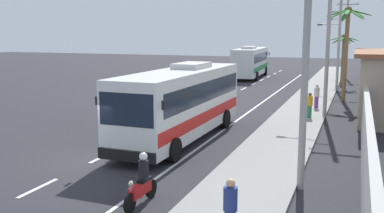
{
  "coord_description": "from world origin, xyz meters",
  "views": [
    {
      "loc": [
        10.13,
        -15.07,
        5.33
      ],
      "look_at": [
        2.55,
        4.81,
        1.7
      ],
      "focal_mm": 40.78,
      "sensor_mm": 36.0,
      "label": 1
    }
  ],
  "objects_px": {
    "coach_bus_far_lane": "(251,61)",
    "utility_pole_nearest": "(306,45)",
    "palm_second": "(347,34)",
    "motorcycle_beside_bus": "(142,184)",
    "utility_pole_distant": "(346,33)",
    "pedestrian_midwalk": "(310,105)",
    "coach_bus_foreground": "(182,101)",
    "pedestrian_near_kerb": "(230,208)",
    "palm_nearest": "(343,49)",
    "pedestrian_far_walk": "(317,96)",
    "utility_pole_far": "(338,41)",
    "utility_pole_mid": "(327,29)"
  },
  "relations": [
    {
      "from": "coach_bus_far_lane",
      "to": "utility_pole_distant",
      "type": "height_order",
      "value": "utility_pole_distant"
    },
    {
      "from": "coach_bus_foreground",
      "to": "palm_second",
      "type": "bearing_deg",
      "value": 65.13
    },
    {
      "from": "coach_bus_far_lane",
      "to": "utility_pole_far",
      "type": "distance_m",
      "value": 13.62
    },
    {
      "from": "pedestrian_midwalk",
      "to": "utility_pole_far",
      "type": "distance_m",
      "value": 15.32
    },
    {
      "from": "utility_pole_nearest",
      "to": "palm_second",
      "type": "bearing_deg",
      "value": 88.08
    },
    {
      "from": "pedestrian_far_walk",
      "to": "palm_nearest",
      "type": "height_order",
      "value": "palm_nearest"
    },
    {
      "from": "utility_pole_nearest",
      "to": "utility_pole_distant",
      "type": "height_order",
      "value": "utility_pole_distant"
    },
    {
      "from": "coach_bus_far_lane",
      "to": "pedestrian_near_kerb",
      "type": "relative_size",
      "value": 6.98
    },
    {
      "from": "utility_pole_nearest",
      "to": "utility_pole_mid",
      "type": "distance_m",
      "value": 13.72
    },
    {
      "from": "coach_bus_far_lane",
      "to": "utility_pole_nearest",
      "type": "xyz_separation_m",
      "value": [
        10.33,
        -36.14,
        2.99
      ]
    },
    {
      "from": "utility_pole_mid",
      "to": "utility_pole_distant",
      "type": "distance_m",
      "value": 27.41
    },
    {
      "from": "pedestrian_midwalk",
      "to": "coach_bus_foreground",
      "type": "bearing_deg",
      "value": 66.9
    },
    {
      "from": "pedestrian_near_kerb",
      "to": "palm_second",
      "type": "xyz_separation_m",
      "value": [
        1.86,
        25.43,
        4.21
      ]
    },
    {
      "from": "motorcycle_beside_bus",
      "to": "utility_pole_distant",
      "type": "distance_m",
      "value": 44.7
    },
    {
      "from": "coach_bus_foreground",
      "to": "coach_bus_far_lane",
      "type": "height_order",
      "value": "coach_bus_foreground"
    },
    {
      "from": "pedestrian_near_kerb",
      "to": "coach_bus_far_lane",
      "type": "bearing_deg",
      "value": 83.96
    },
    {
      "from": "pedestrian_midwalk",
      "to": "palm_nearest",
      "type": "height_order",
      "value": "palm_nearest"
    },
    {
      "from": "palm_second",
      "to": "palm_nearest",
      "type": "bearing_deg",
      "value": 92.95
    },
    {
      "from": "utility_pole_nearest",
      "to": "utility_pole_mid",
      "type": "height_order",
      "value": "utility_pole_mid"
    },
    {
      "from": "palm_nearest",
      "to": "motorcycle_beside_bus",
      "type": "bearing_deg",
      "value": -97.78
    },
    {
      "from": "pedestrian_midwalk",
      "to": "palm_second",
      "type": "height_order",
      "value": "palm_second"
    },
    {
      "from": "utility_pole_mid",
      "to": "utility_pole_far",
      "type": "distance_m",
      "value": 13.74
    },
    {
      "from": "utility_pole_mid",
      "to": "palm_second",
      "type": "distance_m",
      "value": 7.11
    },
    {
      "from": "coach_bus_foreground",
      "to": "palm_nearest",
      "type": "xyz_separation_m",
      "value": [
        6.68,
        25.69,
        1.79
      ]
    },
    {
      "from": "coach_bus_far_lane",
      "to": "pedestrian_near_kerb",
      "type": "distance_m",
      "value": 41.87
    },
    {
      "from": "utility_pole_nearest",
      "to": "palm_nearest",
      "type": "xyz_separation_m",
      "value": [
        0.17,
        30.88,
        -1.19
      ]
    },
    {
      "from": "pedestrian_near_kerb",
      "to": "utility_pole_distant",
      "type": "height_order",
      "value": "utility_pole_distant"
    },
    {
      "from": "coach_bus_foreground",
      "to": "pedestrian_near_kerb",
      "type": "bearing_deg",
      "value": -61.64
    },
    {
      "from": "pedestrian_near_kerb",
      "to": "utility_pole_nearest",
      "type": "relative_size",
      "value": 0.17
    },
    {
      "from": "pedestrian_midwalk",
      "to": "utility_pole_nearest",
      "type": "bearing_deg",
      "value": 108.3
    },
    {
      "from": "utility_pole_distant",
      "to": "palm_second",
      "type": "bearing_deg",
      "value": -88.06
    },
    {
      "from": "coach_bus_foreground",
      "to": "pedestrian_near_kerb",
      "type": "height_order",
      "value": "coach_bus_foreground"
    },
    {
      "from": "coach_bus_foreground",
      "to": "utility_pole_distant",
      "type": "xyz_separation_m",
      "value": [
        6.51,
        35.92,
        3.28
      ]
    },
    {
      "from": "pedestrian_near_kerb",
      "to": "utility_pole_nearest",
      "type": "xyz_separation_m",
      "value": [
        1.17,
        4.7,
        3.96
      ]
    },
    {
      "from": "utility_pole_nearest",
      "to": "utility_pole_distant",
      "type": "bearing_deg",
      "value": 90.0
    },
    {
      "from": "coach_bus_far_lane",
      "to": "pedestrian_near_kerb",
      "type": "bearing_deg",
      "value": -77.36
    },
    {
      "from": "coach_bus_far_lane",
      "to": "utility_pole_far",
      "type": "height_order",
      "value": "utility_pole_far"
    },
    {
      "from": "utility_pole_distant",
      "to": "palm_nearest",
      "type": "relative_size",
      "value": 1.91
    },
    {
      "from": "motorcycle_beside_bus",
      "to": "utility_pole_far",
      "type": "xyz_separation_m",
      "value": [
        4.28,
        30.54,
        3.87
      ]
    },
    {
      "from": "palm_nearest",
      "to": "palm_second",
      "type": "distance_m",
      "value": 10.27
    },
    {
      "from": "motorcycle_beside_bus",
      "to": "utility_pole_far",
      "type": "distance_m",
      "value": 31.08
    },
    {
      "from": "palm_nearest",
      "to": "pedestrian_midwalk",
      "type": "bearing_deg",
      "value": -93.73
    },
    {
      "from": "coach_bus_far_lane",
      "to": "pedestrian_far_walk",
      "type": "height_order",
      "value": "coach_bus_far_lane"
    },
    {
      "from": "palm_nearest",
      "to": "coach_bus_far_lane",
      "type": "bearing_deg",
      "value": 153.4
    },
    {
      "from": "coach_bus_foreground",
      "to": "utility_pole_nearest",
      "type": "bearing_deg",
      "value": -38.56
    },
    {
      "from": "pedestrian_near_kerb",
      "to": "palm_second",
      "type": "bearing_deg",
      "value": 67.13
    },
    {
      "from": "coach_bus_foreground",
      "to": "coach_bus_far_lane",
      "type": "distance_m",
      "value": 31.19
    },
    {
      "from": "palm_nearest",
      "to": "utility_pole_far",
      "type": "bearing_deg",
      "value": -96.09
    },
    {
      "from": "palm_nearest",
      "to": "utility_pole_distant",
      "type": "bearing_deg",
      "value": 90.94
    },
    {
      "from": "pedestrian_midwalk",
      "to": "palm_second",
      "type": "bearing_deg",
      "value": -88.24
    }
  ]
}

